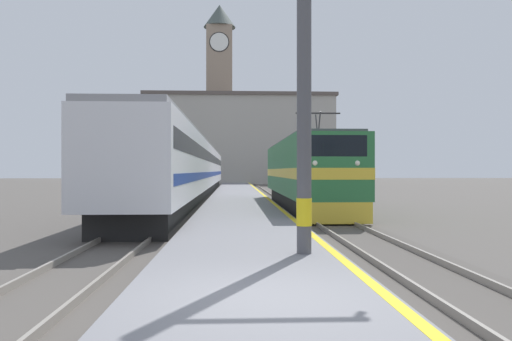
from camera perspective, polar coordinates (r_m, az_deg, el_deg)
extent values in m
plane|color=#514C47|center=(37.20, -2.01, -3.22)|extent=(200.00, 200.00, 0.00)
cube|color=slate|center=(32.20, -1.93, -3.46)|extent=(3.99, 140.00, 0.28)
cube|color=yellow|center=(32.26, 1.35, -3.20)|extent=(0.20, 140.00, 0.00)
cube|color=#514C47|center=(32.43, 4.20, -3.67)|extent=(2.83, 140.00, 0.02)
cube|color=gray|center=(32.35, 2.93, -3.54)|extent=(0.07, 140.00, 0.14)
cube|color=gray|center=(32.51, 5.45, -3.52)|extent=(0.07, 140.00, 0.14)
cube|color=#514C47|center=(32.36, -8.12, -3.68)|extent=(2.84, 140.00, 0.02)
cube|color=gray|center=(32.43, -9.38, -3.53)|extent=(0.07, 140.00, 0.14)
cube|color=gray|center=(32.29, -6.85, -3.54)|extent=(0.07, 140.00, 0.14)
cube|color=black|center=(26.73, 5.64, -3.51)|extent=(2.46, 14.86, 0.90)
cube|color=#286B38|center=(26.68, 5.64, 0.31)|extent=(2.90, 16.15, 2.65)
cube|color=gold|center=(26.68, 5.64, -0.26)|extent=(2.92, 16.17, 0.44)
cube|color=gold|center=(18.94, 9.07, -4.81)|extent=(2.76, 0.30, 0.81)
cube|color=black|center=(18.81, 9.13, 2.81)|extent=(2.32, 0.12, 0.80)
sphere|color=white|center=(18.60, 6.74, 0.85)|extent=(0.20, 0.20, 0.20)
sphere|color=white|center=(18.92, 11.52, 0.84)|extent=(0.20, 0.20, 0.20)
cube|color=#4C4C51|center=(26.73, 5.64, 3.28)|extent=(2.61, 15.34, 0.12)
cylinder|color=#333333|center=(22.45, 7.24, 5.34)|extent=(0.06, 0.63, 1.03)
cylinder|color=#333333|center=(23.13, 6.95, 5.18)|extent=(0.06, 0.63, 1.03)
cube|color=#262626|center=(22.84, 7.09, 6.51)|extent=(2.03, 0.08, 0.06)
cube|color=black|center=(39.81, -7.07, -2.36)|extent=(2.46, 50.28, 0.90)
cube|color=silver|center=(39.77, -7.07, 0.47)|extent=(2.90, 52.37, 3.03)
cube|color=black|center=(39.78, -7.07, 1.35)|extent=(2.92, 51.33, 0.64)
cube|color=navy|center=(39.77, -7.07, -0.40)|extent=(2.92, 51.33, 0.36)
cube|color=gray|center=(39.82, -7.07, 2.80)|extent=(2.67, 52.37, 0.20)
cylinder|color=#4C4C51|center=(11.05, 5.52, 11.02)|extent=(0.32, 0.32, 7.82)
cylinder|color=yellow|center=(10.89, 5.52, -4.73)|extent=(0.34, 0.34, 0.60)
cube|color=gray|center=(85.50, -4.19, 7.46)|extent=(4.30, 4.30, 26.39)
cylinder|color=black|center=(85.30, -4.23, 14.44)|extent=(3.31, 0.06, 3.31)
cylinder|color=white|center=(85.28, -4.23, 14.45)|extent=(3.01, 0.10, 3.01)
cone|color=#47514C|center=(88.74, -4.19, 17.19)|extent=(5.37, 5.37, 3.87)
cube|color=#A8A399|center=(78.55, -1.84, 3.34)|extent=(28.66, 9.20, 13.34)
cube|color=#564C47|center=(79.25, -1.84, 8.34)|extent=(29.26, 9.80, 0.50)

